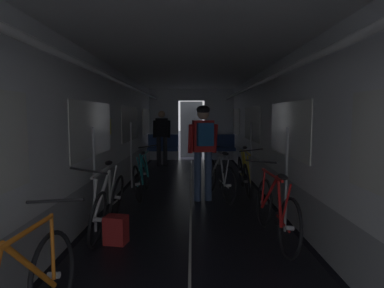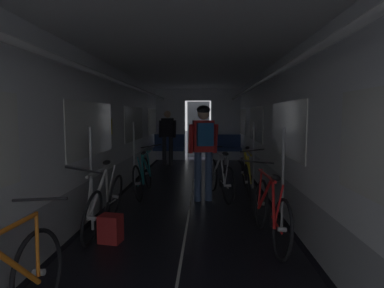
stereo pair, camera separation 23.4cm
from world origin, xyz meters
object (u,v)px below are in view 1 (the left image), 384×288
Objects in this scene: bicycle_teal at (143,176)px; bicycle_yellow at (245,174)px; person_cyclist_aisle at (205,142)px; bench_seat_far_left at (164,146)px; bicycle_white at (109,203)px; bicycle_silver_in_aisle at (220,177)px; bicycle_red at (276,210)px; person_standing_near_bench at (163,134)px; backpack_on_floor at (117,230)px; bench_seat_far_right at (221,146)px.

bicycle_yellow is at bearing 6.33° from bicycle_teal.
bicycle_teal is 0.98× the size of person_cyclist_aisle.
bicycle_teal reaches higher than bench_seat_far_left.
bicycle_white is 2.43m from bicycle_silver_in_aisle.
person_standing_near_bench is (-1.95, 5.90, 0.59)m from bicycle_red.
bicycle_red is at bearing -48.39° from bicycle_teal.
person_cyclist_aisle is at bearing -75.71° from bench_seat_far_left.
person_cyclist_aisle is at bearing 60.08° from backpack_on_floor.
bicycle_white reaches higher than bicycle_yellow.
bench_seat_far_left is 0.57× the size of person_cyclist_aisle.
bicycle_white is (-2.00, -5.97, -0.19)m from bench_seat_far_right.
bicycle_red is 1.00× the size of person_standing_near_bench.
person_cyclist_aisle is at bearing 49.29° from bicycle_white.
person_cyclist_aisle is at bearing -143.13° from bicycle_yellow.
bench_seat_far_right is 0.58× the size of bicycle_white.
bicycle_yellow is 1.03× the size of bicycle_silver_in_aisle.
bicycle_yellow is 3.99m from person_standing_near_bench.
bench_seat_far_right is at bearing 0.00° from bench_seat_far_left.
bicycle_teal reaches higher than backpack_on_floor.
person_cyclist_aisle is at bearing 114.06° from bicycle_red.
bench_seat_far_left is at bearing 107.29° from bicycle_red.
person_cyclist_aisle reaches higher than bicycle_white.
bicycle_yellow is 1.00× the size of person_standing_near_bench.
bicycle_yellow is 3.06m from bicycle_white.
bench_seat_far_right is 4.51m from person_cyclist_aisle.
person_standing_near_bench is 6.06m from backpack_on_floor.
bench_seat_far_left is 0.58× the size of person_standing_near_bench.
bicycle_yellow is 0.65m from bicycle_silver_in_aisle.
backpack_on_floor is at bearing -90.00° from person_standing_near_bench.
backpack_on_floor is (0.00, -6.38, -0.40)m from bench_seat_far_left.
bicycle_white is (-2.16, -2.17, -0.00)m from bicycle_yellow.
bicycle_red is 4.98× the size of backpack_on_floor.
bicycle_white reaches higher than bench_seat_far_left.
bicycle_teal is 3.70m from person_standing_near_bench.
bench_seat_far_right and bicycle_yellow have the same top height.
bench_seat_far_right reaches higher than backpack_on_floor.
bench_seat_far_left is 0.58× the size of bicycle_yellow.
bicycle_teal is 1.00× the size of bicycle_white.
person_cyclist_aisle is (1.33, 1.54, 0.69)m from bicycle_white.
bicycle_red is 1.97m from backpack_on_floor.
backpack_on_floor is at bearing -89.98° from bench_seat_far_left.
bench_seat_far_left is 4.60m from person_cyclist_aisle.
person_standing_near_bench reaches higher than bicycle_yellow.
person_standing_near_bench reaches higher than backpack_on_floor.
bicycle_teal reaches higher than bicycle_red.
bicycle_red is at bearing -76.14° from bicycle_silver_in_aisle.
person_standing_near_bench is at bearing -168.17° from bench_seat_far_right.
bicycle_teal is (-0.05, -4.02, -0.19)m from bench_seat_far_left.
person_cyclist_aisle is (-0.67, -4.43, 0.50)m from bench_seat_far_right.
bicycle_white is at bearing -134.93° from bicycle_yellow.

